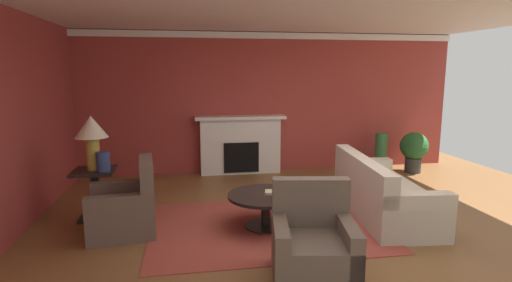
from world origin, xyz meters
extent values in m
plane|color=brown|center=(0.00, 0.00, 0.00)|extent=(9.60, 9.60, 0.00)
cube|color=#9E3833|center=(0.00, 3.33, 1.41)|extent=(7.98, 0.12, 2.82)
cube|color=white|center=(0.00, 0.30, 2.85)|extent=(7.98, 7.13, 0.06)
cube|color=white|center=(0.00, 3.25, 2.74)|extent=(7.98, 0.08, 0.12)
cube|color=#993D33|center=(-0.60, 0.21, 0.01)|extent=(3.01, 2.22, 0.01)
cube|color=white|center=(-0.54, 3.12, 0.55)|extent=(1.60, 0.25, 1.11)
cube|color=black|center=(-0.54, 3.10, 0.35)|extent=(0.70, 0.26, 0.60)
cube|color=white|center=(-0.54, 3.09, 1.14)|extent=(1.80, 0.35, 0.06)
cube|color=beige|center=(1.17, 0.35, 0.23)|extent=(1.11, 2.18, 0.45)
cube|color=beige|center=(0.82, 0.39, 0.65)|extent=(0.41, 2.11, 0.40)
cube|color=beige|center=(1.07, -0.59, 0.31)|extent=(0.92, 0.29, 0.62)
cube|color=beige|center=(1.26, 1.30, 0.31)|extent=(0.92, 0.29, 0.62)
cube|color=brown|center=(-2.44, 0.32, 0.22)|extent=(0.88, 0.88, 0.44)
cube|color=brown|center=(-2.12, 0.35, 0.70)|extent=(0.24, 0.81, 0.51)
cube|color=brown|center=(-2.47, 0.65, 0.30)|extent=(0.81, 0.22, 0.60)
cube|color=brown|center=(-2.40, -0.01, 0.30)|extent=(0.81, 0.22, 0.60)
cube|color=brown|center=(-0.40, -1.21, 0.22)|extent=(0.92, 0.92, 0.44)
cube|color=brown|center=(-0.34, -0.90, 0.70)|extent=(0.82, 0.29, 0.51)
cube|color=brown|center=(-0.72, -1.16, 0.30)|extent=(0.27, 0.81, 0.60)
cube|color=brown|center=(-0.07, -1.27, 0.30)|extent=(0.27, 0.81, 0.60)
cylinder|color=black|center=(-0.60, 0.21, 0.43)|extent=(1.00, 1.00, 0.04)
cylinder|color=black|center=(-0.60, 0.21, 0.21)|extent=(0.12, 0.12, 0.41)
cylinder|color=black|center=(-0.60, 0.21, 0.01)|extent=(0.56, 0.56, 0.03)
cube|color=black|center=(-2.88, 0.95, 0.68)|extent=(0.56, 0.56, 0.04)
cube|color=black|center=(-2.88, 0.95, 0.33)|extent=(0.10, 0.10, 0.66)
cube|color=black|center=(-2.88, 0.95, 0.02)|extent=(0.45, 0.45, 0.04)
cylinder|color=#B28E38|center=(-2.88, 0.95, 0.92)|extent=(0.18, 0.18, 0.45)
cone|color=beige|center=(-2.88, 0.95, 1.30)|extent=(0.44, 0.44, 0.30)
cylinder|color=#33703D|center=(2.34, 2.82, 0.40)|extent=(0.24, 0.24, 0.79)
cylinder|color=navy|center=(-2.73, 0.83, 0.83)|extent=(0.18, 0.18, 0.27)
cube|color=tan|center=(-0.50, 0.23, 0.47)|extent=(0.24, 0.23, 0.03)
cylinder|color=#333333|center=(2.94, 2.58, 0.15)|extent=(0.32, 0.32, 0.30)
sphere|color=#28602D|center=(2.94, 2.58, 0.55)|extent=(0.56, 0.56, 0.56)
camera|label=1|loc=(-1.58, -4.77, 2.04)|focal=28.19mm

